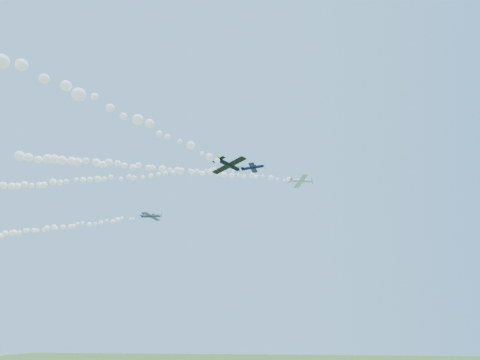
# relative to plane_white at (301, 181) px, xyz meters

# --- Properties ---
(plane_white) EXTENTS (7.68, 8.07, 2.23)m
(plane_white) POSITION_rel_plane_white_xyz_m (0.00, 0.00, 0.00)
(plane_white) COLOR silver
(smoke_trail_white) EXTENTS (69.39, 29.74, 3.23)m
(smoke_trail_white) POSITION_rel_plane_white_xyz_m (-36.75, -14.85, -0.32)
(smoke_trail_white) COLOR white
(plane_navy) EXTENTS (6.91, 7.19, 1.85)m
(plane_navy) POSITION_rel_plane_white_xyz_m (-12.82, -14.25, -0.83)
(plane_navy) COLOR #0D0E3A
(smoke_trail_navy) EXTENTS (81.72, 7.36, 2.71)m
(smoke_trail_navy) POSITION_rel_plane_white_xyz_m (-55.71, -11.62, -1.05)
(smoke_trail_navy) COLOR white
(plane_grey) EXTENTS (7.10, 7.55, 2.65)m
(plane_grey) POSITION_rel_plane_white_xyz_m (-42.77, -6.46, -11.07)
(plane_grey) COLOR #394053
(smoke_trail_grey) EXTENTS (72.70, 20.69, 3.20)m
(smoke_trail_grey) POSITION_rel_plane_white_xyz_m (-81.13, 3.44, -11.46)
(smoke_trail_grey) COLOR white
(plane_black) EXTENTS (6.31, 6.01, 1.98)m
(plane_black) POSITION_rel_plane_white_xyz_m (-13.52, -50.83, -15.05)
(plane_black) COLOR black
(smoke_trail_black) EXTENTS (35.52, 60.05, 2.64)m
(smoke_trail_black) POSITION_rel_plane_white_xyz_m (-31.64, -82.34, -15.30)
(smoke_trail_black) COLOR white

